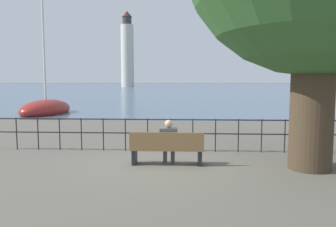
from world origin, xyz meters
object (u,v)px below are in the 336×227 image
object	(u,v)px
park_bench	(167,149)
seated_person_left	(169,140)
harbor_lighthouse	(127,52)
sailboat_0	(46,109)

from	to	relation	value
park_bench	seated_person_left	distance (m)	0.24
seated_person_left	harbor_lighthouse	xyz separation A→B (m)	(-23.09, 122.33, 13.26)
sailboat_0	harbor_lighthouse	distance (m)	110.58
sailboat_0	harbor_lighthouse	xyz separation A→B (m)	(-13.84, 108.87, 13.59)
seated_person_left	sailboat_0	bearing A→B (deg)	124.50
sailboat_0	park_bench	bearing A→B (deg)	-51.52
park_bench	harbor_lighthouse	bearing A→B (deg)	100.66
harbor_lighthouse	sailboat_0	bearing A→B (deg)	-82.76
park_bench	harbor_lighthouse	distance (m)	125.28
park_bench	sailboat_0	bearing A→B (deg)	124.22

